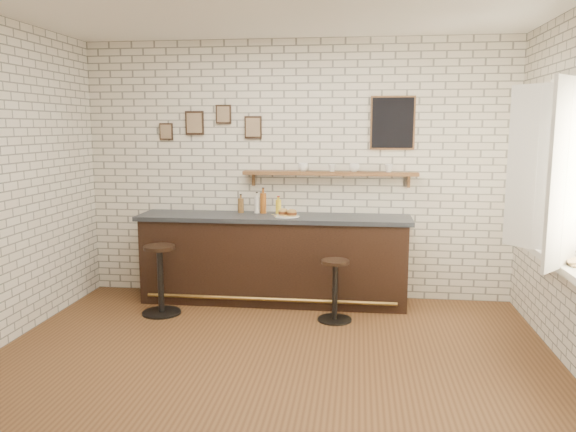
{
  "coord_description": "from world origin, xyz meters",
  "views": [
    {
      "loc": [
        0.72,
        -4.53,
        2.01
      ],
      "look_at": [
        0.04,
        0.9,
        1.14
      ],
      "focal_mm": 35.0,
      "sensor_mm": 36.0,
      "label": 1
    }
  ],
  "objects_px": {
    "bitters_bottle_white": "(257,205)",
    "condiment_bottle_yellow": "(278,206)",
    "shelf_cup_a": "(303,167)",
    "book_lower": "(567,264)",
    "bar_stool_left": "(160,277)",
    "sandwich_plate": "(287,216)",
    "bar_stool_right": "(335,288)",
    "shelf_cup_b": "(332,168)",
    "bitters_bottle_amber": "(263,203)",
    "shelf_cup_d": "(389,168)",
    "shelf_cup_c": "(354,168)",
    "bar_counter": "(274,259)",
    "ciabatta_sandwich": "(288,212)",
    "book_upper": "(566,260)",
    "bitters_bottle_brown": "(241,205)"
  },
  "relations": [
    {
      "from": "bar_counter",
      "to": "bar_stool_left",
      "type": "bearing_deg",
      "value": -152.92
    },
    {
      "from": "bitters_bottle_amber",
      "to": "shelf_cup_d",
      "type": "relative_size",
      "value": 3.17
    },
    {
      "from": "bitters_bottle_amber",
      "to": "condiment_bottle_yellow",
      "type": "bearing_deg",
      "value": -0.0
    },
    {
      "from": "bar_counter",
      "to": "condiment_bottle_yellow",
      "type": "height_order",
      "value": "condiment_bottle_yellow"
    },
    {
      "from": "book_lower",
      "to": "ciabatta_sandwich",
      "type": "bearing_deg",
      "value": 146.07
    },
    {
      "from": "bar_counter",
      "to": "ciabatta_sandwich",
      "type": "bearing_deg",
      "value": -20.89
    },
    {
      "from": "shelf_cup_a",
      "to": "shelf_cup_c",
      "type": "relative_size",
      "value": 1.04
    },
    {
      "from": "shelf_cup_d",
      "to": "book_lower",
      "type": "xyz_separation_m",
      "value": [
        1.31,
        -1.87,
        -0.6
      ]
    },
    {
      "from": "bitters_bottle_brown",
      "to": "condiment_bottle_yellow",
      "type": "distance_m",
      "value": 0.44
    },
    {
      "from": "condiment_bottle_yellow",
      "to": "shelf_cup_b",
      "type": "xyz_separation_m",
      "value": [
        0.61,
        0.05,
        0.45
      ]
    },
    {
      "from": "bitters_bottle_white",
      "to": "book_lower",
      "type": "xyz_separation_m",
      "value": [
        2.82,
        -1.82,
        -0.17
      ]
    },
    {
      "from": "shelf_cup_c",
      "to": "book_lower",
      "type": "relative_size",
      "value": 0.55
    },
    {
      "from": "book_lower",
      "to": "condiment_bottle_yellow",
      "type": "bearing_deg",
      "value": 144.14
    },
    {
      "from": "book_upper",
      "to": "bar_stool_left",
      "type": "bearing_deg",
      "value": 173.42
    },
    {
      "from": "shelf_cup_c",
      "to": "bitters_bottle_white",
      "type": "bearing_deg",
      "value": 114.86
    },
    {
      "from": "bitters_bottle_white",
      "to": "condiment_bottle_yellow",
      "type": "distance_m",
      "value": 0.25
    },
    {
      "from": "shelf_cup_a",
      "to": "book_lower",
      "type": "xyz_separation_m",
      "value": [
        2.28,
        -1.87,
        -0.61
      ]
    },
    {
      "from": "bitters_bottle_white",
      "to": "condiment_bottle_yellow",
      "type": "bearing_deg",
      "value": 0.0
    },
    {
      "from": "bar_stool_left",
      "to": "shelf_cup_a",
      "type": "distance_m",
      "value": 2.02
    },
    {
      "from": "condiment_bottle_yellow",
      "to": "book_lower",
      "type": "xyz_separation_m",
      "value": [
        2.57,
        -1.82,
        -0.16
      ]
    },
    {
      "from": "shelf_cup_b",
      "to": "bar_stool_right",
      "type": "bearing_deg",
      "value": -148.51
    },
    {
      "from": "bar_stool_right",
      "to": "shelf_cup_a",
      "type": "xyz_separation_m",
      "value": [
        -0.41,
        0.77,
        1.2
      ]
    },
    {
      "from": "bar_stool_right",
      "to": "shelf_cup_c",
      "type": "bearing_deg",
      "value": 77.37
    },
    {
      "from": "bar_stool_right",
      "to": "book_lower",
      "type": "xyz_separation_m",
      "value": [
        1.87,
        -1.1,
        0.59
      ]
    },
    {
      "from": "shelf_cup_a",
      "to": "book_lower",
      "type": "relative_size",
      "value": 0.57
    },
    {
      "from": "sandwich_plate",
      "to": "book_upper",
      "type": "height_order",
      "value": "sandwich_plate"
    },
    {
      "from": "bitters_bottle_amber",
      "to": "book_upper",
      "type": "height_order",
      "value": "bitters_bottle_amber"
    },
    {
      "from": "sandwich_plate",
      "to": "condiment_bottle_yellow",
      "type": "xyz_separation_m",
      "value": [
        -0.12,
        0.22,
        0.08
      ]
    },
    {
      "from": "bar_counter",
      "to": "shelf_cup_a",
      "type": "xyz_separation_m",
      "value": [
        0.32,
        0.2,
        1.04
      ]
    },
    {
      "from": "shelf_cup_b",
      "to": "shelf_cup_c",
      "type": "bearing_deg",
      "value": -64.47
    },
    {
      "from": "sandwich_plate",
      "to": "shelf_cup_a",
      "type": "relative_size",
      "value": 2.32
    },
    {
      "from": "shelf_cup_d",
      "to": "book_upper",
      "type": "bearing_deg",
      "value": -48.66
    },
    {
      "from": "bar_stool_left",
      "to": "book_upper",
      "type": "xyz_separation_m",
      "value": [
        3.75,
        -1.05,
        0.55
      ]
    },
    {
      "from": "sandwich_plate",
      "to": "condiment_bottle_yellow",
      "type": "relative_size",
      "value": 1.37
    },
    {
      "from": "bar_counter",
      "to": "sandwich_plate",
      "type": "distance_m",
      "value": 0.54
    },
    {
      "from": "shelf_cup_a",
      "to": "book_lower",
      "type": "distance_m",
      "value": 3.01
    },
    {
      "from": "bitters_bottle_white",
      "to": "shelf_cup_d",
      "type": "bearing_deg",
      "value": 1.92
    },
    {
      "from": "shelf_cup_c",
      "to": "ciabatta_sandwich",
      "type": "bearing_deg",
      "value": 132.21
    },
    {
      "from": "bitters_bottle_amber",
      "to": "shelf_cup_d",
      "type": "bearing_deg",
      "value": 2.02
    },
    {
      "from": "shelf_cup_b",
      "to": "book_lower",
      "type": "height_order",
      "value": "shelf_cup_b"
    },
    {
      "from": "shelf_cup_b",
      "to": "book_lower",
      "type": "relative_size",
      "value": 0.42
    },
    {
      "from": "shelf_cup_c",
      "to": "book_upper",
      "type": "distance_m",
      "value": 2.57
    },
    {
      "from": "shelf_cup_b",
      "to": "shelf_cup_c",
      "type": "distance_m",
      "value": 0.25
    },
    {
      "from": "bitters_bottle_amber",
      "to": "condiment_bottle_yellow",
      "type": "height_order",
      "value": "bitters_bottle_amber"
    },
    {
      "from": "bar_counter",
      "to": "bar_stool_right",
      "type": "distance_m",
      "value": 0.94
    },
    {
      "from": "shelf_cup_c",
      "to": "bar_stool_right",
      "type": "bearing_deg",
      "value": -170.35
    },
    {
      "from": "book_upper",
      "to": "bar_stool_right",
      "type": "bearing_deg",
      "value": 159.45
    },
    {
      "from": "bitters_bottle_white",
      "to": "shelf_cup_b",
      "type": "distance_m",
      "value": 0.97
    },
    {
      "from": "bitters_bottle_amber",
      "to": "bar_stool_left",
      "type": "height_order",
      "value": "bitters_bottle_amber"
    },
    {
      "from": "bar_stool_left",
      "to": "condiment_bottle_yellow",
      "type": "bearing_deg",
      "value": 31.93
    }
  ]
}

